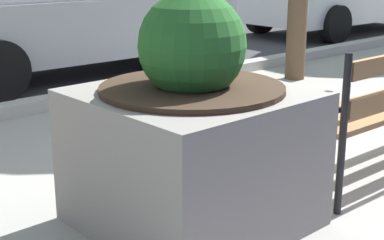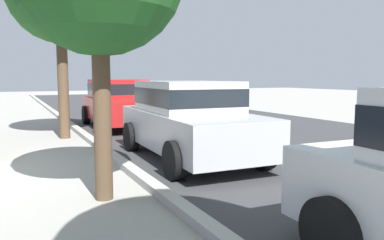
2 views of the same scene
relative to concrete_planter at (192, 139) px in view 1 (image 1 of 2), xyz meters
name	(u,v)px [view 1 (image 1 of 2)]	position (x,y,z in m)	size (l,w,h in m)	color
ground_plane	(366,161)	(1.61, -0.13, -0.49)	(80.00, 80.00, 0.00)	#9E9B93
curb_stone	(131,87)	(1.61, 2.77, -0.43)	(60.00, 0.20, 0.12)	#B2AFA8
concrete_planter	(192,139)	(0.00, 0.00, 0.00)	(1.11, 1.11, 1.29)	gray
parked_car_silver	(66,6)	(1.69, 4.18, 0.35)	(4.15, 2.02, 1.56)	#B7B7BC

